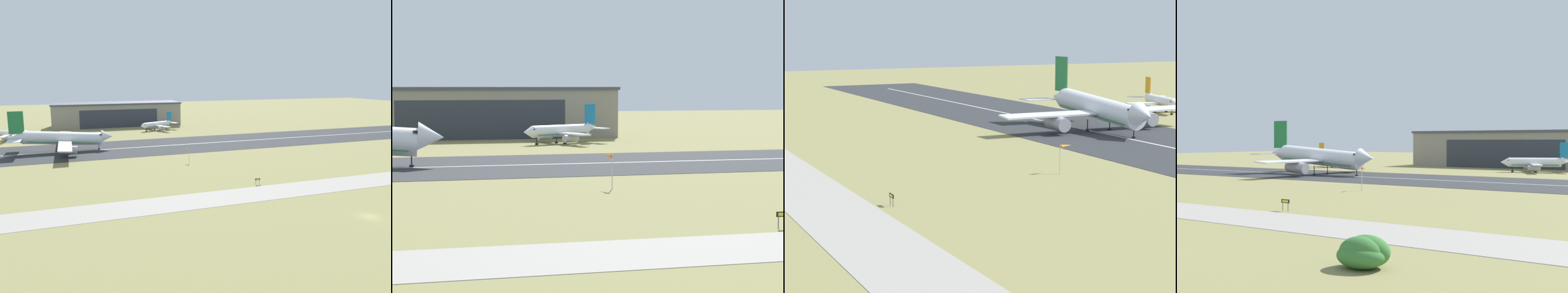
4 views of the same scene
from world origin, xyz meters
TOP-DOWN VIEW (x-y plane):
  - runway_strip at (0.00, 102.99)m, footprint 462.63×41.86m
  - runway_centreline at (0.00, 102.99)m, footprint 416.37×0.70m
  - hangar_building at (-28.57, 185.65)m, footprint 80.65×23.87m
  - airplane_parked_centre at (-9.73, 155.20)m, footprint 24.42×23.04m
  - windsock_pole at (-20.55, 67.72)m, footprint 1.12×2.80m
  - runway_sign at (-10.80, 32.21)m, footprint 1.59×0.13m

SIDE VIEW (x-z plane):
  - runway_strip at x=0.00m, z-range 0.00..0.06m
  - runway_centreline at x=0.00m, z-range 0.06..0.07m
  - runway_sign at x=-10.80m, z-range 0.46..2.26m
  - airplane_parked_centre at x=-9.73m, z-range -1.84..8.45m
  - windsock_pole at x=-20.55m, z-range 2.04..7.16m
  - hangar_building at x=-28.57m, z-range 0.02..14.91m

